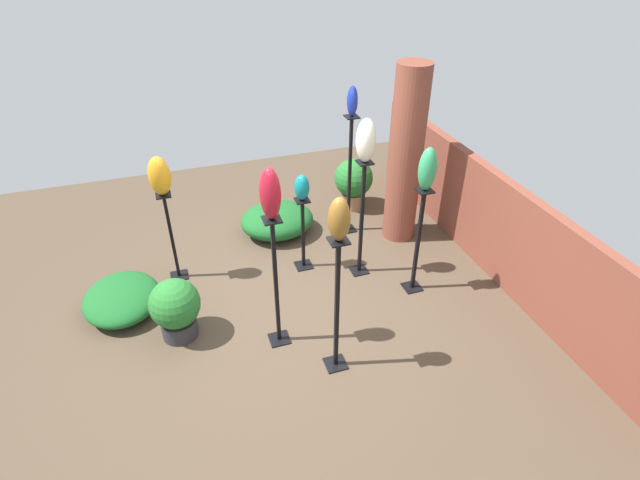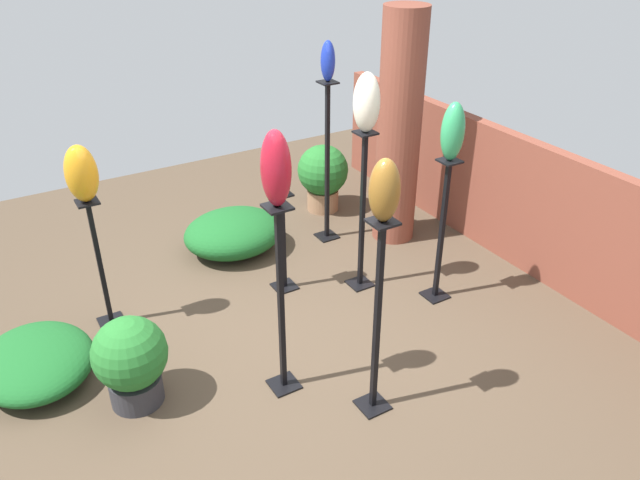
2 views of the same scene
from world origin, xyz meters
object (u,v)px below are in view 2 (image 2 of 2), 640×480
object	(u,v)px
pedestal_teal	(283,247)
art_vase_jade	(452,131)
pedestal_cobalt	(327,170)
pedestal_bronze	(377,328)
pedestal_jade	(441,237)
art_vase_amber	(81,174)
pedestal_ruby	(281,310)
art_vase_teal	(281,176)
art_vase_bronze	(384,190)
art_vase_ivory	(367,103)
potted_plant_back_center	(131,359)
art_vase_cobalt	(328,61)
potted_plant_front_right	(323,174)
brick_pillar	(399,130)
pedestal_amber	(101,270)
art_vase_ruby	(276,169)
pedestal_ivory	(362,219)

from	to	relation	value
pedestal_teal	art_vase_jade	size ratio (longest dim) A/B	2.01
pedestal_cobalt	pedestal_bronze	distance (m)	2.41
pedestal_jade	pedestal_bronze	bearing A→B (deg)	-56.48
pedestal_jade	art_vase_amber	distance (m)	2.84
pedestal_ruby	art_vase_amber	xyz separation A→B (m)	(-1.39, -0.87, 0.66)
art_vase_teal	art_vase_bronze	world-z (taller)	art_vase_bronze
art_vase_ivory	potted_plant_back_center	world-z (taller)	art_vase_ivory
art_vase_jade	pedestal_ruby	bearing A→B (deg)	-78.96
art_vase_teal	pedestal_ruby	bearing A→B (deg)	-28.12
art_vase_cobalt	potted_plant_front_right	world-z (taller)	art_vase_cobalt
art_vase_cobalt	art_vase_teal	distance (m)	1.22
brick_pillar	art_vase_jade	distance (m)	1.19
pedestal_ruby	art_vase_cobalt	world-z (taller)	art_vase_cobalt
brick_pillar	pedestal_ruby	xyz separation A→B (m)	(1.40, -2.00, -0.46)
pedestal_cobalt	art_vase_teal	world-z (taller)	pedestal_cobalt
potted_plant_front_right	pedestal_teal	bearing A→B (deg)	-43.33
pedestal_amber	art_vase_cobalt	distance (m)	2.62
pedestal_cobalt	art_vase_teal	distance (m)	1.06
pedestal_amber	art_vase_bronze	distance (m)	2.55
pedestal_ruby	art_vase_amber	size ratio (longest dim) A/B	3.29
art_vase_ivory	potted_plant_back_center	distance (m)	2.54
pedestal_teal	potted_plant_back_center	bearing A→B (deg)	-64.75
art_vase_ruby	art_vase_teal	distance (m)	1.40
art_vase_ivory	art_vase_teal	distance (m)	0.90
art_vase_ruby	pedestal_amber	bearing A→B (deg)	-147.95
pedestal_ivory	art_vase_teal	distance (m)	0.79
brick_pillar	pedestal_ivory	distance (m)	1.10
art_vase_teal	pedestal_bronze	bearing A→B (deg)	-5.94
art_vase_ruby	art_vase_jade	bearing A→B (deg)	101.04
pedestal_amber	art_vase_ivory	bearing A→B (deg)	74.39
pedestal_jade	pedestal_teal	bearing A→B (deg)	-126.61
pedestal_cobalt	pedestal_teal	world-z (taller)	pedestal_cobalt
pedestal_bronze	art_vase_cobalt	bearing A→B (deg)	156.18
pedestal_ruby	pedestal_jade	world-z (taller)	pedestal_ruby
pedestal_ivory	art_vase_ruby	size ratio (longest dim) A/B	2.97
brick_pillar	art_vase_cobalt	size ratio (longest dim) A/B	6.21
art_vase_jade	potted_plant_front_right	xyz separation A→B (m)	(-1.96, 0.03, -1.09)
pedestal_teal	art_vase_jade	xyz separation A→B (m)	(0.79, 1.06, 1.09)
pedestal_jade	pedestal_cobalt	bearing A→B (deg)	-169.42
pedestal_jade	potted_plant_back_center	xyz separation A→B (m)	(-0.07, -2.60, -0.22)
art_vase_jade	pedestal_teal	bearing A→B (deg)	-126.61
brick_pillar	pedestal_cobalt	size ratio (longest dim) A/B	1.41
pedestal_cobalt	pedestal_ruby	xyz separation A→B (m)	(1.71, -1.40, -0.08)
pedestal_cobalt	potted_plant_front_right	xyz separation A→B (m)	(-0.57, 0.29, -0.33)
pedestal_amber	art_vase_cobalt	size ratio (longest dim) A/B	3.05
pedestal_ivory	pedestal_amber	distance (m)	2.15
art_vase_ruby	pedestal_ivory	bearing A→B (deg)	123.99
pedestal_bronze	art_vase_ruby	bearing A→B (deg)	-138.91
pedestal_jade	art_vase_jade	bearing A→B (deg)	90.00
pedestal_bronze	art_vase_ivory	world-z (taller)	art_vase_ivory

